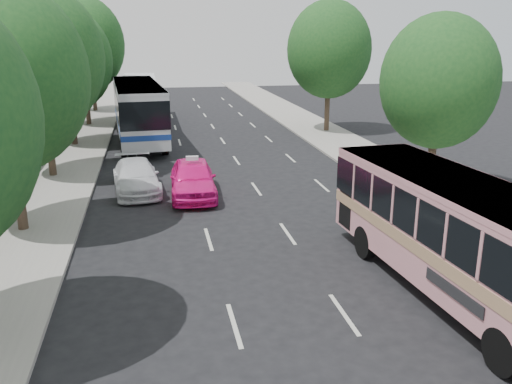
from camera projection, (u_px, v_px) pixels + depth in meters
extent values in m
plane|color=black|center=(288.00, 284.00, 15.83)|extent=(120.00, 120.00, 0.00)
cube|color=#9E998E|center=(73.00, 151.00, 33.09)|extent=(4.00, 90.00, 0.15)
cube|color=#9E998E|center=(338.00, 141.00, 36.20)|extent=(4.00, 90.00, 0.12)
cube|color=#9E998E|center=(40.00, 139.00, 32.53)|extent=(0.30, 90.00, 1.50)
cylinder|color=#38281E|center=(18.00, 185.00, 19.42)|extent=(0.36, 0.36, 3.61)
ellipsoid|color=#1A491D|center=(4.00, 77.00, 18.34)|extent=(5.70, 5.70, 6.56)
sphere|color=#1A491D|center=(10.00, 43.00, 17.81)|extent=(3.71, 3.71, 3.71)
cylinder|color=#38281E|center=(50.00, 141.00, 26.89)|extent=(0.36, 0.36, 3.80)
ellipsoid|color=#1A491D|center=(41.00, 58.00, 25.75)|extent=(6.00, 6.00, 6.90)
sphere|color=#1A491D|center=(45.00, 32.00, 25.20)|extent=(3.90, 3.90, 3.90)
cylinder|color=#38281E|center=(73.00, 119.00, 34.48)|extent=(0.36, 0.36, 3.50)
ellipsoid|color=#1A491D|center=(67.00, 60.00, 33.44)|extent=(5.52, 5.52, 6.35)
sphere|color=#1A491D|center=(71.00, 41.00, 32.91)|extent=(3.59, 3.59, 3.59)
cylinder|color=#38281E|center=(87.00, 100.00, 41.96)|extent=(0.36, 0.36, 3.99)
ellipsoid|color=#1A491D|center=(82.00, 44.00, 40.77)|extent=(6.30, 6.30, 7.24)
sphere|color=#1A491D|center=(86.00, 27.00, 40.20)|extent=(4.09, 4.09, 4.09)
cylinder|color=#38281E|center=(94.00, 92.00, 49.49)|extent=(0.36, 0.36, 3.72)
ellipsoid|color=#1A491D|center=(90.00, 47.00, 48.38)|extent=(5.88, 5.88, 6.76)
sphere|color=#1A491D|center=(93.00, 34.00, 47.84)|extent=(3.82, 3.82, 3.82)
cylinder|color=#38281E|center=(432.00, 158.00, 24.49)|extent=(0.36, 0.36, 3.23)
ellipsoid|color=#1A491D|center=(439.00, 81.00, 23.53)|extent=(5.10, 5.10, 5.87)
sphere|color=#1A491D|center=(453.00, 58.00, 23.03)|extent=(3.32, 3.31, 3.31)
cylinder|color=#38281E|center=(327.00, 106.00, 39.53)|extent=(0.36, 0.36, 3.80)
ellipsoid|color=#1A491D|center=(329.00, 49.00, 38.40)|extent=(6.00, 6.00, 6.90)
sphere|color=#1A491D|center=(337.00, 32.00, 37.85)|extent=(3.90, 3.90, 3.90)
cube|color=#CA828B|center=(457.00, 231.00, 14.64)|extent=(3.32, 10.36, 2.73)
cube|color=#9E7A59|center=(456.00, 242.00, 14.73)|extent=(3.36, 10.38, 0.36)
cube|color=black|center=(459.00, 214.00, 14.50)|extent=(3.37, 10.39, 1.12)
cube|color=#CA828B|center=(462.00, 186.00, 14.28)|extent=(3.34, 10.38, 0.16)
cylinder|color=black|center=(365.00, 242.00, 17.57)|extent=(0.39, 1.08, 1.06)
cylinder|color=black|center=(426.00, 235.00, 18.14)|extent=(0.39, 1.08, 1.06)
cylinder|color=black|center=(503.00, 352.00, 11.54)|extent=(0.39, 1.08, 1.06)
imported|color=#F9158D|center=(193.00, 178.00, 24.08)|extent=(2.15, 4.95, 1.66)
imported|color=silver|center=(136.00, 177.00, 24.84)|extent=(2.41, 5.02, 1.41)
cube|color=silver|center=(138.00, 108.00, 35.85)|extent=(3.72, 13.06, 3.28)
cube|color=black|center=(138.00, 102.00, 35.73)|extent=(3.77, 13.09, 1.61)
cube|color=navy|center=(139.00, 121.00, 36.08)|extent=(3.76, 13.08, 0.32)
cube|color=silver|center=(137.00, 84.00, 35.40)|extent=(3.74, 13.08, 0.15)
cylinder|color=black|center=(119.00, 124.00, 39.77)|extent=(0.43, 1.20, 1.18)
cylinder|color=black|center=(153.00, 123.00, 40.39)|extent=(0.43, 1.20, 1.18)
cylinder|color=black|center=(124.00, 147.00, 31.83)|extent=(0.43, 1.20, 1.18)
cylinder|color=black|center=(165.00, 145.00, 32.45)|extent=(0.43, 1.20, 1.18)
cube|color=white|center=(140.00, 98.00, 42.65)|extent=(2.61, 12.08, 3.07)
cube|color=black|center=(139.00, 93.00, 42.54)|extent=(2.66, 12.11, 1.51)
cube|color=navy|center=(140.00, 108.00, 42.87)|extent=(2.65, 12.10, 0.30)
cube|color=white|center=(138.00, 79.00, 42.23)|extent=(2.63, 12.10, 0.14)
cylinder|color=black|center=(128.00, 111.00, 46.47)|extent=(0.33, 1.11, 1.11)
cylinder|color=black|center=(154.00, 111.00, 46.89)|extent=(0.33, 1.11, 1.11)
cylinder|color=black|center=(124.00, 127.00, 38.89)|extent=(0.33, 1.11, 1.11)
cylinder|color=black|center=(156.00, 126.00, 39.32)|extent=(0.33, 1.11, 1.11)
cube|color=silver|center=(192.00, 158.00, 23.82)|extent=(0.56, 0.20, 0.18)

